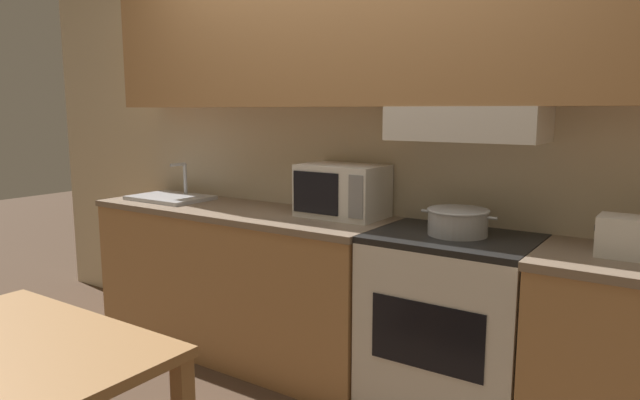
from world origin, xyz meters
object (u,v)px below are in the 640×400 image
stove_range (450,327)px  toaster (635,237)px  cooking_pot (458,221)px  sink_basin (170,197)px  microwave (342,191)px  dining_table (12,376)px

stove_range → toaster: (0.74, 0.02, 0.53)m
cooking_pot → sink_basin: sink_basin is taller
stove_range → sink_basin: 1.98m
stove_range → microwave: size_ratio=1.95×
stove_range → cooking_pot: cooking_pot is taller
microwave → dining_table: bearing=-96.5°
stove_range → microwave: bearing=170.2°
cooking_pot → microwave: size_ratio=0.80×
microwave → toaster: bearing=-4.0°
stove_range → sink_basin: (-1.92, -0.01, 0.46)m
stove_range → dining_table: 1.84m
microwave → dining_table: 1.79m
sink_basin → toaster: bearing=0.5°
stove_range → cooking_pot: size_ratio=2.45×
dining_table → microwave: bearing=83.5°
sink_basin → dining_table: bearing=-56.9°
cooking_pot → stove_range: bearing=-112.8°
toaster → dining_table: bearing=-134.9°
microwave → sink_basin: bearing=-174.4°
stove_range → cooking_pot: bearing=67.2°
cooking_pot → toaster: size_ratio=1.31×
stove_range → cooking_pot: 0.51m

